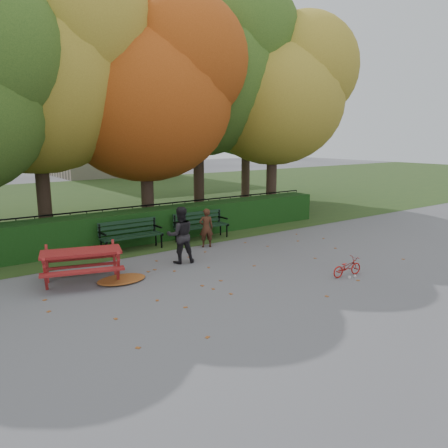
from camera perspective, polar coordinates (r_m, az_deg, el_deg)
ground at (r=10.57m, az=2.86°, el=-6.57°), size 90.00×90.00×0.00m
grass_strip at (r=22.94m, az=-19.63°, el=2.59°), size 90.00×90.00×0.00m
building_right at (r=38.67m, az=-14.66°, el=15.12°), size 9.00×6.00×12.00m
hedge at (r=14.11m, az=-8.64°, el=0.01°), size 13.00×0.90×1.00m
iron_fence at (r=14.81m, az=-10.07°, el=0.64°), size 14.00×0.04×1.02m
tree_b at (r=15.22m, az=-22.07°, el=18.72°), size 6.72×6.40×8.79m
tree_c at (r=15.60m, az=-8.88°, el=17.04°), size 6.30×6.00×8.00m
tree_d at (r=18.38m, az=-1.93°, el=19.92°), size 7.14×6.80×9.58m
tree_e at (r=18.78m, az=7.72°, el=16.89°), size 6.09×5.80×8.16m
tree_g at (r=22.98m, az=4.00°, el=16.66°), size 6.30×6.00×8.55m
bench_left at (r=12.86m, az=-12.13°, el=-1.15°), size 1.80×0.57×0.88m
bench_right at (r=13.97m, az=-3.12°, el=0.09°), size 1.80×0.57×0.88m
picnic_table at (r=10.33m, az=-18.12°, el=-4.21°), size 2.06×1.83×0.84m
leaf_pile at (r=10.34m, az=-13.23°, el=-7.05°), size 1.31×1.07×0.08m
leaf_scatter at (r=10.79m, az=1.86°, el=-6.14°), size 9.00×5.70×0.01m
child at (r=12.97m, az=-2.34°, el=-0.51°), size 0.50×0.42×1.17m
adult at (r=11.36m, az=-5.71°, el=-1.44°), size 0.85×0.75×1.48m
bicycle at (r=10.75m, az=15.78°, el=-5.42°), size 0.88×0.38×0.45m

